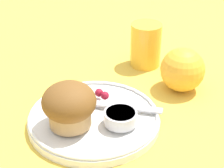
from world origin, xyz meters
TOP-DOWN VIEW (x-y plane):
  - ground_plane at (0.00, 0.00)m, footprint 3.00×3.00m
  - plate at (-0.02, -0.01)m, footprint 0.23×0.23m
  - muffin at (-0.03, -0.06)m, footprint 0.09×0.09m
  - cream_ramekin at (0.03, 0.00)m, footprint 0.06×0.06m
  - berry_pair at (-0.04, 0.03)m, footprint 0.03×0.02m
  - butter_knife at (-0.00, 0.03)m, footprint 0.14×0.09m
  - orange_fruit at (0.03, 0.19)m, footprint 0.09×0.09m
  - juice_glass at (-0.08, 0.22)m, footprint 0.07×0.07m

SIDE VIEW (x-z plane):
  - ground_plane at x=0.00m, z-range 0.00..0.00m
  - plate at x=-0.02m, z-range 0.00..0.02m
  - butter_knife at x=0.00m, z-range 0.02..0.02m
  - berry_pair at x=-0.04m, z-range 0.02..0.04m
  - cream_ramekin at x=0.03m, z-range 0.02..0.04m
  - orange_fruit at x=0.03m, z-range 0.00..0.09m
  - juice_glass at x=-0.08m, z-range 0.00..0.10m
  - muffin at x=-0.03m, z-range 0.02..0.09m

